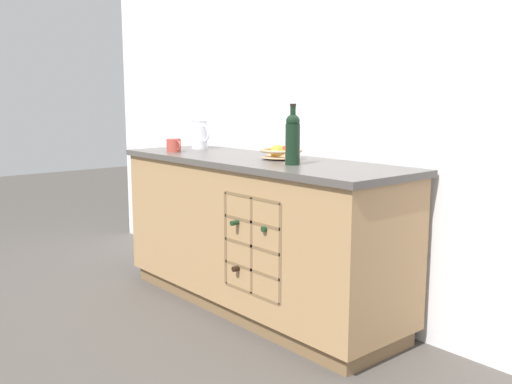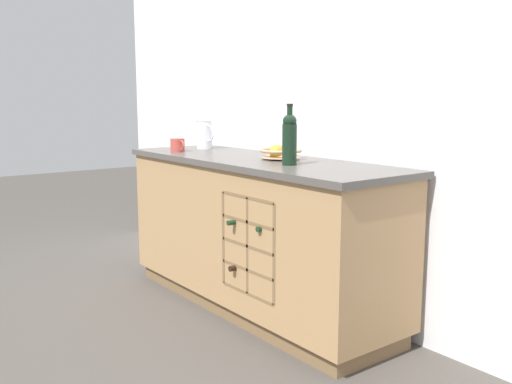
% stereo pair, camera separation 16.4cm
% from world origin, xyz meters
% --- Properties ---
extents(ground_plane, '(14.00, 14.00, 0.00)m').
position_xyz_m(ground_plane, '(0.00, 0.00, 0.00)').
color(ground_plane, '#4C4742').
extents(back_wall, '(4.40, 0.06, 2.55)m').
position_xyz_m(back_wall, '(0.00, 0.36, 1.27)').
color(back_wall, white).
rests_on(back_wall, ground_plane).
extents(kitchen_island, '(1.96, 0.64, 0.89)m').
position_xyz_m(kitchen_island, '(0.00, -0.00, 0.45)').
color(kitchen_island, brown).
rests_on(kitchen_island, ground_plane).
extents(fruit_bowl, '(0.24, 0.24, 0.08)m').
position_xyz_m(fruit_bowl, '(0.13, 0.07, 0.93)').
color(fruit_bowl, tan).
rests_on(fruit_bowl, kitchen_island).
extents(white_pitcher, '(0.17, 0.11, 0.19)m').
position_xyz_m(white_pitcher, '(-0.72, 0.11, 0.99)').
color(white_pitcher, white).
rests_on(white_pitcher, kitchen_island).
extents(ceramic_mug, '(0.13, 0.09, 0.08)m').
position_xyz_m(ceramic_mug, '(-0.64, -0.15, 0.93)').
color(ceramic_mug, '#B7473D').
rests_on(ceramic_mug, kitchen_island).
extents(standing_wine_bottle, '(0.08, 0.08, 0.31)m').
position_xyz_m(standing_wine_bottle, '(0.37, -0.07, 1.03)').
color(standing_wine_bottle, black).
rests_on(standing_wine_bottle, kitchen_island).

